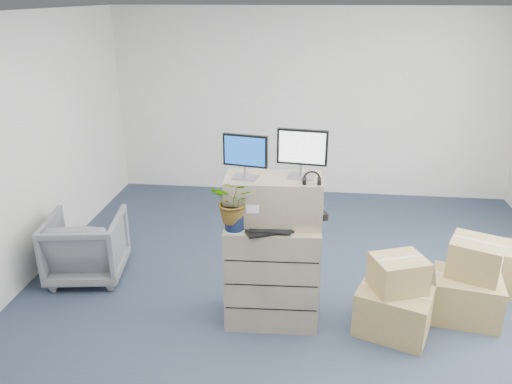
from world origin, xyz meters
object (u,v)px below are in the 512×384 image
at_px(water_bottle, 282,210).
at_px(keyboard, 269,231).
at_px(office_chair, 86,243).
at_px(filing_cabinet_lower, 272,272).
at_px(monitor_left, 245,154).
at_px(monitor_right, 302,151).
at_px(potted_plant, 234,207).

bearing_deg(water_bottle, keyboard, -112.22).
distance_m(keyboard, office_chair, 2.28).
bearing_deg(filing_cabinet_lower, monitor_left, 177.84).
height_order(monitor_right, potted_plant, monitor_right).
relative_size(keyboard, water_bottle, 1.84).
height_order(monitor_left, potted_plant, monitor_left).
relative_size(filing_cabinet_lower, monitor_right, 2.28).
distance_m(filing_cabinet_lower, monitor_left, 1.18).
bearing_deg(office_chair, filing_cabinet_lower, 156.47).
bearing_deg(office_chair, monitor_left, 154.52).
relative_size(water_bottle, potted_plant, 0.46).
xyz_separation_m(filing_cabinet_lower, keyboard, (-0.02, -0.17, 0.51)).
bearing_deg(keyboard, monitor_left, 121.10).
relative_size(filing_cabinet_lower, water_bottle, 4.53).
distance_m(monitor_left, potted_plant, 0.47).
distance_m(keyboard, water_bottle, 0.28).
bearing_deg(monitor_right, filing_cabinet_lower, -156.55).
height_order(water_bottle, office_chair, water_bottle).
bearing_deg(monitor_right, potted_plant, -149.45).
bearing_deg(potted_plant, water_bottle, 31.05).
xyz_separation_m(keyboard, office_chair, (-2.08, 0.71, -0.62)).
bearing_deg(keyboard, office_chair, 138.15).
bearing_deg(potted_plant, office_chair, 157.89).
height_order(monitor_right, office_chair, monitor_right).
bearing_deg(filing_cabinet_lower, monitor_right, 13.55).
height_order(filing_cabinet_lower, office_chair, filing_cabinet_lower).
bearing_deg(potted_plant, monitor_left, 65.89).
xyz_separation_m(monitor_right, water_bottle, (-0.16, -0.00, -0.57)).
bearing_deg(monitor_left, keyboard, -25.39).
distance_m(filing_cabinet_lower, potted_plant, 0.82).
xyz_separation_m(filing_cabinet_lower, office_chair, (-2.10, 0.54, -0.10)).
relative_size(filing_cabinet_lower, potted_plant, 2.10).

